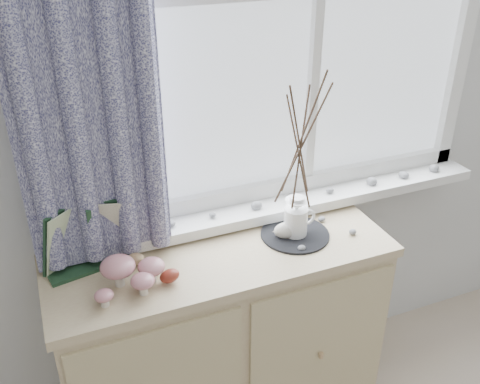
{
  "coord_description": "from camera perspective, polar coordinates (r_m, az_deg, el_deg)",
  "views": [
    {
      "loc": [
        -0.67,
        0.33,
        1.92
      ],
      "look_at": [
        -0.1,
        1.7,
        1.1
      ],
      "focal_mm": 40.0,
      "sensor_mm": 36.0,
      "label": 1
    }
  ],
  "objects": [
    {
      "name": "wooden_eggs",
      "position": [
        1.76,
        -9.35,
        -7.96
      ],
      "size": [
        0.13,
        0.17,
        0.06
      ],
      "color": "tan",
      "rests_on": "sideboard"
    },
    {
      "name": "botanical_book",
      "position": [
        1.77,
        -15.68,
        -4.8
      ],
      "size": [
        0.37,
        0.19,
        0.24
      ],
      "primitive_type": null,
      "rotation": [
        0.0,
        0.0,
        0.19
      ],
      "color": "#1C3A23",
      "rests_on": "sideboard"
    },
    {
      "name": "sideboard",
      "position": [
        2.13,
        -1.77,
        -15.82
      ],
      "size": [
        1.2,
        0.45,
        0.85
      ],
      "color": "#CBB98E",
      "rests_on": "ground"
    },
    {
      "name": "sideboard_pebbles",
      "position": [
        1.97,
        6.91,
        -3.94
      ],
      "size": [
        0.33,
        0.23,
        0.02
      ],
      "color": "gray",
      "rests_on": "sideboard"
    },
    {
      "name": "toadstool_cluster",
      "position": [
        1.7,
        -11.71,
        -8.36
      ],
      "size": [
        0.23,
        0.16,
        0.1
      ],
      "color": "silver",
      "rests_on": "sideboard"
    },
    {
      "name": "songbird_figurine",
      "position": [
        1.92,
        5.05,
        -3.98
      ],
      "size": [
        0.14,
        0.08,
        0.07
      ],
      "primitive_type": null,
      "rotation": [
        0.0,
        0.0,
        -0.19
      ],
      "color": "white",
      "rests_on": "sideboard"
    },
    {
      "name": "crocheted_doily",
      "position": [
        1.95,
        5.88,
        -4.51
      ],
      "size": [
        0.25,
        0.25,
        0.01
      ],
      "primitive_type": "cylinder",
      "color": "black",
      "rests_on": "sideboard"
    },
    {
      "name": "twig_pitcher",
      "position": [
        1.78,
        6.47,
        5.34
      ],
      "size": [
        0.23,
        0.23,
        0.64
      ],
      "rotation": [
        0.0,
        0.0,
        0.03
      ],
      "color": "white",
      "rests_on": "crocheted_doily"
    }
  ]
}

